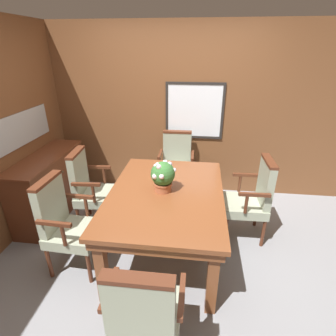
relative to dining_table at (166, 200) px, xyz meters
name	(u,v)px	position (x,y,z in m)	size (l,w,h in m)	color
ground_plane	(164,253)	(-0.02, -0.07, -0.67)	(14.00, 14.00, 0.00)	gray
wall_back	(178,113)	(-0.02, 1.51, 0.56)	(7.20, 0.08, 2.45)	brown
dining_table	(166,200)	(0.00, 0.00, 0.00)	(1.16, 1.62, 0.76)	brown
chair_left_far	(90,187)	(-1.00, 0.39, -0.13)	(0.52, 0.53, 1.01)	#562B19
chair_head_far	(176,164)	(-0.01, 1.21, -0.13)	(0.51, 0.49, 1.01)	#562B19
chair_left_near	(66,222)	(-0.96, -0.34, -0.13)	(0.50, 0.52, 1.01)	#562B19
chair_head_near	(145,316)	(0.02, -1.21, -0.13)	(0.51, 0.49, 1.01)	#562B19
chair_right_far	(252,197)	(0.96, 0.39, -0.13)	(0.49, 0.51, 1.01)	#562B19
potted_plant	(163,176)	(-0.04, 0.02, 0.27)	(0.26, 0.26, 0.32)	#B2603D
sideboard_cabinet	(50,186)	(-1.63, 0.53, -0.24)	(0.44, 1.29, 0.85)	brown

